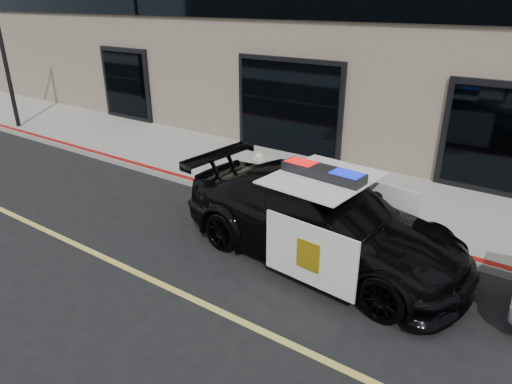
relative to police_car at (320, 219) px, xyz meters
The scene contains 5 objects.
ground 3.48m from the police_car, 137.78° to the right, with size 120.00×120.00×0.00m, color black.
sidewalk_n 3.95m from the police_car, 130.21° to the left, with size 60.00×3.50×0.15m, color gray.
police_car is the anchor object (origin of this frame).
fire_hydrant 3.32m from the police_car, 143.82° to the left, with size 0.38×0.53×0.85m.
street_light 13.20m from the police_car, behind, with size 0.14×1.27×5.01m.
Camera 1 is at (5.73, -4.32, 4.40)m, focal length 32.00 mm.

